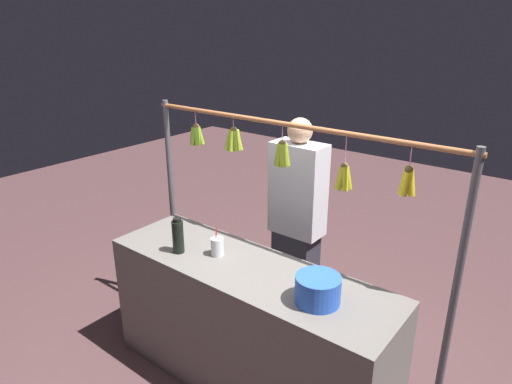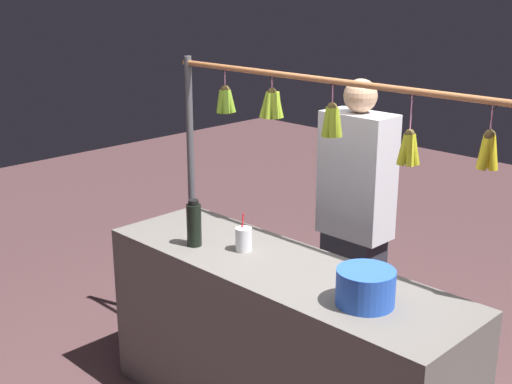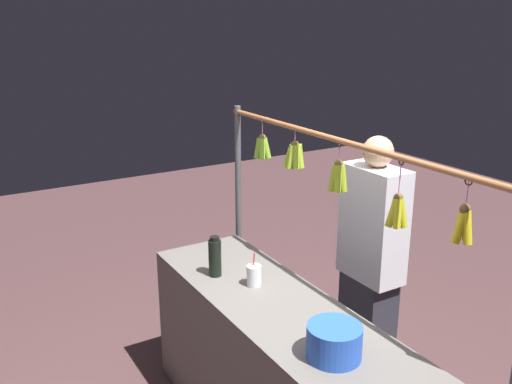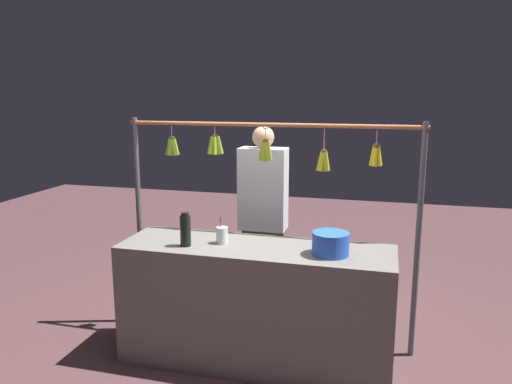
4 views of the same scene
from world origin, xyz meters
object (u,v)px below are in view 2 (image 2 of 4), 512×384
at_px(drink_cup, 244,239).
at_px(vendor_person, 354,229).
at_px(blue_bucket, 365,287).
at_px(water_bottle, 194,224).

bearing_deg(drink_cup, vendor_person, -98.24).
bearing_deg(vendor_person, blue_bucket, 129.18).
bearing_deg(vendor_person, water_bottle, 69.26).
xyz_separation_m(blue_bucket, vendor_person, (0.69, -0.85, -0.14)).
height_order(water_bottle, vendor_person, vendor_person).
relative_size(blue_bucket, vendor_person, 0.15).
xyz_separation_m(water_bottle, drink_cup, (-0.23, -0.13, -0.06)).
distance_m(blue_bucket, vendor_person, 1.10).
height_order(blue_bucket, drink_cup, drink_cup).
relative_size(water_bottle, drink_cup, 1.27).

